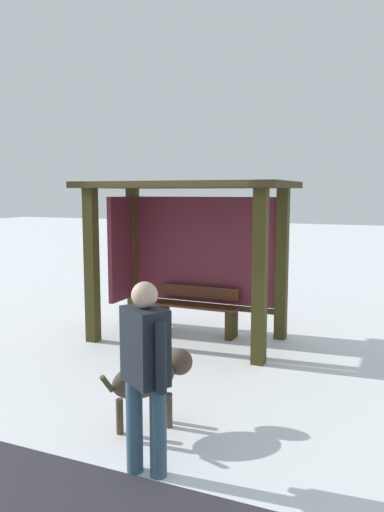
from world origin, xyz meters
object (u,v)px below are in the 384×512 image
(bench_left_inside, at_px, (197,311))
(dog, at_px, (151,378))
(bus_shelter, at_px, (187,227))
(person_walking, at_px, (145,365))

(bench_left_inside, bearing_deg, dog, -75.05)
(dog, bearing_deg, bus_shelter, 107.50)
(bus_shelter, bearing_deg, bench_left_inside, 59.82)
(bus_shelter, distance_m, bench_left_inside, 1.40)
(person_walking, bearing_deg, bench_left_inside, 106.92)
(bench_left_inside, relative_size, dog, 1.48)
(bench_left_inside, distance_m, person_walking, 4.20)
(bus_shelter, relative_size, bench_left_inside, 2.22)
(bus_shelter, height_order, person_walking, bus_shelter)
(bus_shelter, height_order, dog, bus_shelter)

